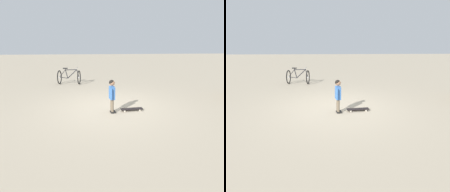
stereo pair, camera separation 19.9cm
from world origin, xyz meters
The scene contains 4 objects.
ground_plane centered at (0.00, 0.00, 0.00)m, with size 50.00×50.00×0.00m, color tan.
child_person centered at (0.53, 0.02, 0.66)m, with size 0.40×0.21×1.06m.
skateboard centered at (0.40, 0.67, 0.06)m, with size 0.26×0.74×0.07m.
bicycle_mid centered at (-3.85, -1.85, 0.38)m, with size 0.83×1.15×0.85m.
Camera 2 is at (6.55, -0.25, 2.26)m, focal length 32.31 mm.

